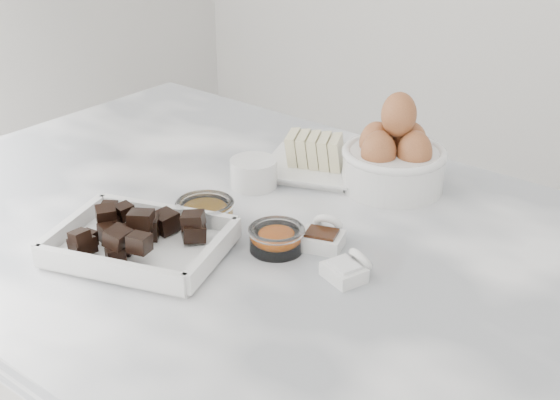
# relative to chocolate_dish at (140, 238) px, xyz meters

# --- Properties ---
(marble_slab) EXTENTS (1.20, 0.80, 0.04)m
(marble_slab) POSITION_rel_chocolate_dish_xyz_m (0.07, 0.15, -0.04)
(marble_slab) COLOR white
(marble_slab) RESTS_ON cabinet
(chocolate_dish) EXTENTS (0.27, 0.24, 0.06)m
(chocolate_dish) POSITION_rel_chocolate_dish_xyz_m (0.00, 0.00, 0.00)
(chocolate_dish) COLOR white
(chocolate_dish) RESTS_ON marble_slab
(butter_plate) EXTENTS (0.20, 0.20, 0.06)m
(butter_plate) POSITION_rel_chocolate_dish_xyz_m (0.01, 0.36, -0.00)
(butter_plate) COLOR white
(butter_plate) RESTS_ON marble_slab
(sugar_ramekin) EXTENTS (0.07, 0.07, 0.04)m
(sugar_ramekin) POSITION_rel_chocolate_dish_xyz_m (-0.02, 0.26, 0.00)
(sugar_ramekin) COLOR white
(sugar_ramekin) RESTS_ON marble_slab
(egg_bowl) EXTENTS (0.16, 0.16, 0.16)m
(egg_bowl) POSITION_rel_chocolate_dish_xyz_m (0.15, 0.39, 0.03)
(egg_bowl) COLOR white
(egg_bowl) RESTS_ON marble_slab
(honey_bowl) EXTENTS (0.09, 0.09, 0.04)m
(honey_bowl) POSITION_rel_chocolate_dish_xyz_m (0.01, 0.12, -0.01)
(honey_bowl) COLOR white
(honey_bowl) RESTS_ON marble_slab
(zest_bowl) EXTENTS (0.08, 0.08, 0.03)m
(zest_bowl) POSITION_rel_chocolate_dish_xyz_m (0.13, 0.12, -0.01)
(zest_bowl) COLOR white
(zest_bowl) RESTS_ON marble_slab
(vanilla_spoon) EXTENTS (0.07, 0.08, 0.04)m
(vanilla_spoon) POSITION_rel_chocolate_dish_xyz_m (0.18, 0.17, -0.01)
(vanilla_spoon) COLOR white
(vanilla_spoon) RESTS_ON marble_slab
(salt_spoon) EXTENTS (0.06, 0.07, 0.04)m
(salt_spoon) POSITION_rel_chocolate_dish_xyz_m (0.25, 0.13, -0.01)
(salt_spoon) COLOR white
(salt_spoon) RESTS_ON marble_slab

